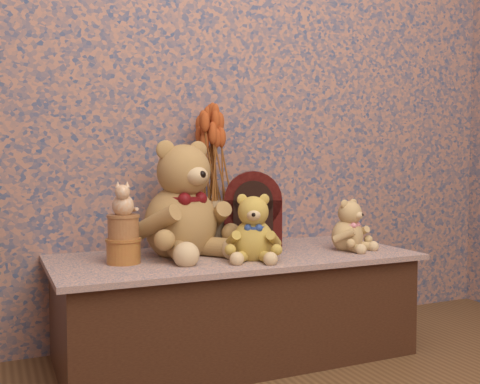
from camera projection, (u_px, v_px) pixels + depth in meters
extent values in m
cube|color=#3A4F78|center=(206.00, 28.00, 2.32)|extent=(3.00, 0.10, 2.60)
cube|color=#344A6B|center=(235.00, 305.00, 2.11)|extent=(1.35, 0.60, 0.39)
cylinder|color=tan|center=(213.00, 225.00, 2.24)|extent=(0.12, 0.12, 0.19)
cylinder|color=gold|center=(124.00, 251.00, 1.92)|extent=(0.15, 0.15, 0.08)
cylinder|color=tan|center=(123.00, 227.00, 1.91)|extent=(0.14, 0.14, 0.08)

